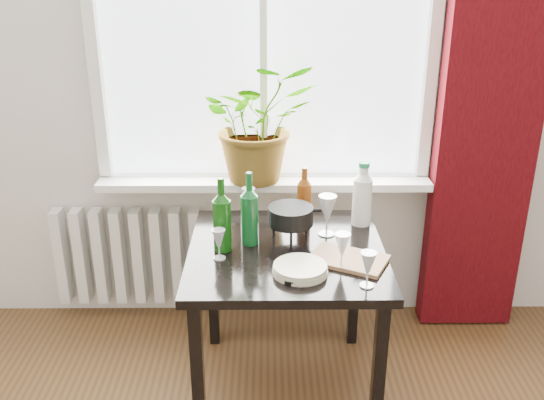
{
  "coord_description": "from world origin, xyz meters",
  "views": [
    {
      "loc": [
        0.02,
        -0.81,
        1.93
      ],
      "look_at": [
        0.04,
        1.55,
        0.97
      ],
      "focal_mm": 40.0,
      "sensor_mm": 36.0,
      "label": 1
    }
  ],
  "objects_px": {
    "wineglass_back_center": "(327,215)",
    "wineglass_back_left": "(249,203)",
    "wine_bottle_left": "(222,214)",
    "bottle_amber": "(304,194)",
    "cutting_board": "(348,259)",
    "radiator": "(129,256)",
    "fondue_pot": "(290,223)",
    "wineglass_front_right": "(342,251)",
    "wineglass_front_left": "(219,244)",
    "tv_remote": "(292,274)",
    "table": "(286,267)",
    "plate_stack": "(300,269)",
    "potted_plant": "(258,122)",
    "wineglass_far_right": "(368,269)",
    "cleaning_bottle": "(362,193)",
    "wine_bottle_right": "(249,208)"
  },
  "relations": [
    {
      "from": "table",
      "to": "plate_stack",
      "type": "height_order",
      "value": "plate_stack"
    },
    {
      "from": "wine_bottle_left",
      "to": "wineglass_back_left",
      "type": "height_order",
      "value": "wine_bottle_left"
    },
    {
      "from": "wineglass_far_right",
      "to": "cutting_board",
      "type": "xyz_separation_m",
      "value": [
        -0.05,
        0.21,
        -0.07
      ]
    },
    {
      "from": "wineglass_back_center",
      "to": "wineglass_back_left",
      "type": "distance_m",
      "value": 0.41
    },
    {
      "from": "radiator",
      "to": "plate_stack",
      "type": "distance_m",
      "value": 1.29
    },
    {
      "from": "wineglass_far_right",
      "to": "fondue_pot",
      "type": "xyz_separation_m",
      "value": [
        -0.28,
        0.42,
        0.0
      ]
    },
    {
      "from": "potted_plant",
      "to": "cutting_board",
      "type": "distance_m",
      "value": 0.9
    },
    {
      "from": "wine_bottle_right",
      "to": "wineglass_back_left",
      "type": "distance_m",
      "value": 0.29
    },
    {
      "from": "table",
      "to": "wine_bottle_right",
      "type": "bearing_deg",
      "value": 159.94
    },
    {
      "from": "tv_remote",
      "to": "radiator",
      "type": "bearing_deg",
      "value": 142.63
    },
    {
      "from": "cutting_board",
      "to": "tv_remote",
      "type": "bearing_deg",
      "value": -151.81
    },
    {
      "from": "tv_remote",
      "to": "wineglass_back_center",
      "type": "bearing_deg",
      "value": 74.05
    },
    {
      "from": "wineglass_back_left",
      "to": "wineglass_front_right",
      "type": "bearing_deg",
      "value": -52.5
    },
    {
      "from": "potted_plant",
      "to": "wineglass_back_center",
      "type": "relative_size",
      "value": 3.11
    },
    {
      "from": "tv_remote",
      "to": "wineglass_front_left",
      "type": "bearing_deg",
      "value": 161.06
    },
    {
      "from": "wineglass_front_right",
      "to": "wineglass_far_right",
      "type": "bearing_deg",
      "value": -61.48
    },
    {
      "from": "potted_plant",
      "to": "fondue_pot",
      "type": "relative_size",
      "value": 2.64
    },
    {
      "from": "wine_bottle_left",
      "to": "wineglass_front_left",
      "type": "xyz_separation_m",
      "value": [
        -0.01,
        -0.09,
        -0.1
      ]
    },
    {
      "from": "table",
      "to": "cutting_board",
      "type": "xyz_separation_m",
      "value": [
        0.25,
        -0.12,
        0.1
      ]
    },
    {
      "from": "tv_remote",
      "to": "wineglass_far_right",
      "type": "bearing_deg",
      "value": -7.83
    },
    {
      "from": "wineglass_front_left",
      "to": "plate_stack",
      "type": "xyz_separation_m",
      "value": [
        0.33,
        -0.13,
        -0.05
      ]
    },
    {
      "from": "table",
      "to": "wineglass_front_left",
      "type": "height_order",
      "value": "wineglass_front_left"
    },
    {
      "from": "radiator",
      "to": "cleaning_bottle",
      "type": "relative_size",
      "value": 2.53
    },
    {
      "from": "fondue_pot",
      "to": "cleaning_bottle",
      "type": "bearing_deg",
      "value": 28.94
    },
    {
      "from": "wine_bottle_left",
      "to": "radiator",
      "type": "bearing_deg",
      "value": 132.2
    },
    {
      "from": "wineglass_back_center",
      "to": "wineglass_back_left",
      "type": "relative_size",
      "value": 1.26
    },
    {
      "from": "plate_stack",
      "to": "fondue_pot",
      "type": "height_order",
      "value": "fondue_pot"
    },
    {
      "from": "wineglass_far_right",
      "to": "cutting_board",
      "type": "distance_m",
      "value": 0.22
    },
    {
      "from": "wineglass_front_right",
      "to": "wineglass_back_left",
      "type": "bearing_deg",
      "value": 127.5
    },
    {
      "from": "cutting_board",
      "to": "fondue_pot",
      "type": "bearing_deg",
      "value": 138.19
    },
    {
      "from": "wineglass_front_right",
      "to": "plate_stack",
      "type": "distance_m",
      "value": 0.19
    },
    {
      "from": "radiator",
      "to": "wineglass_front_left",
      "type": "xyz_separation_m",
      "value": [
        0.56,
        -0.72,
        0.43
      ]
    },
    {
      "from": "bottle_amber",
      "to": "cleaning_bottle",
      "type": "height_order",
      "value": "cleaning_bottle"
    },
    {
      "from": "radiator",
      "to": "wineglass_front_left",
      "type": "height_order",
      "value": "wineglass_front_left"
    },
    {
      "from": "radiator",
      "to": "wine_bottle_left",
      "type": "height_order",
      "value": "wine_bottle_left"
    },
    {
      "from": "wineglass_front_left",
      "to": "wine_bottle_right",
      "type": "bearing_deg",
      "value": 50.16
    },
    {
      "from": "wineglass_front_left",
      "to": "tv_remote",
      "type": "bearing_deg",
      "value": -26.79
    },
    {
      "from": "bottle_amber",
      "to": "wineglass_front_right",
      "type": "xyz_separation_m",
      "value": [
        0.13,
        -0.47,
        -0.06
      ]
    },
    {
      "from": "bottle_amber",
      "to": "cutting_board",
      "type": "bearing_deg",
      "value": -68.42
    },
    {
      "from": "wineglass_front_right",
      "to": "cutting_board",
      "type": "bearing_deg",
      "value": 57.83
    },
    {
      "from": "potted_plant",
      "to": "wineglass_back_left",
      "type": "xyz_separation_m",
      "value": [
        -0.05,
        -0.25,
        -0.33
      ]
    },
    {
      "from": "wineglass_back_center",
      "to": "tv_remote",
      "type": "distance_m",
      "value": 0.43
    },
    {
      "from": "table",
      "to": "potted_plant",
      "type": "distance_m",
      "value": 0.79
    },
    {
      "from": "radiator",
      "to": "fondue_pot",
      "type": "xyz_separation_m",
      "value": [
        0.87,
        -0.54,
        0.44
      ]
    },
    {
      "from": "plate_stack",
      "to": "fondue_pot",
      "type": "distance_m",
      "value": 0.32
    },
    {
      "from": "potted_plant",
      "to": "wineglass_front_right",
      "type": "bearing_deg",
      "value": -65.57
    },
    {
      "from": "bottle_amber",
      "to": "table",
      "type": "bearing_deg",
      "value": -107.14
    },
    {
      "from": "wineglass_front_right",
      "to": "wineglass_back_left",
      "type": "distance_m",
      "value": 0.64
    },
    {
      "from": "bottle_amber",
      "to": "wine_bottle_left",
      "type": "bearing_deg",
      "value": -140.82
    },
    {
      "from": "radiator",
      "to": "wineglass_back_center",
      "type": "xyz_separation_m",
      "value": [
        1.04,
        -0.49,
        0.46
      ]
    }
  ]
}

